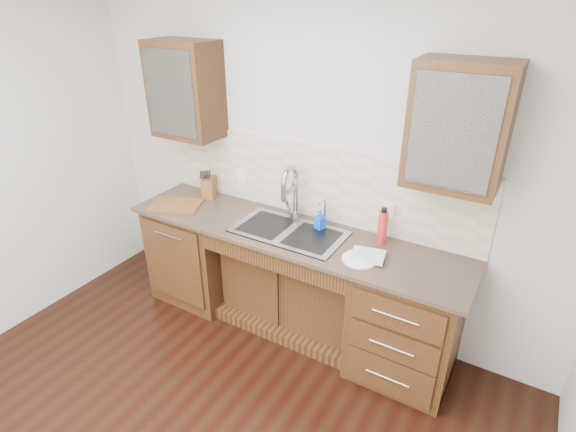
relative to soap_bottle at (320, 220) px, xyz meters
The scene contains 23 objects.
wall_back 0.46m from the soap_bottle, 128.31° to the left, with size 4.00×0.10×2.70m, color silver.
base_cabinet_left 1.26m from the soap_bottle, behind, with size 0.70×0.62×0.88m, color #593014.
base_cabinet_center 0.66m from the soap_bottle, 166.07° to the right, with size 1.20×0.44×0.70m, color #593014.
base_cabinet_right 0.96m from the soap_bottle, ahead, with size 0.70×0.62×0.88m, color #593014.
countertop 0.25m from the soap_bottle, 140.08° to the right, with size 2.70×0.65×0.03m, color #84705B.
backsplash 0.33m from the soap_bottle, 137.27° to the left, with size 2.70×0.02×0.59m, color beige.
sink 0.29m from the soap_bottle, 137.36° to the right, with size 0.84×0.46×0.19m, color #9E9EA5.
faucet 0.28m from the soap_bottle, 165.17° to the left, with size 0.04×0.04×0.40m, color #999993.
filter_tap 0.09m from the soap_bottle, 88.77° to the left, with size 0.02×0.02×0.24m, color #999993.
upper_cabinet_left 1.49m from the soap_bottle, behind, with size 0.55×0.34×0.75m, color #593014.
upper_cabinet_right 1.21m from the soap_bottle, ahead, with size 0.55×0.34×0.75m, color #593014.
outlet_left 0.85m from the soap_bottle, 169.62° to the left, with size 0.08×0.01×0.12m, color white.
outlet_right 0.51m from the soap_bottle, 17.84° to the left, with size 0.08×0.01×0.12m, color white.
soap_bottle is the anchor object (origin of this frame).
water_bottle 0.48m from the soap_bottle, ahead, with size 0.07×0.07×0.25m, color red.
plate 0.51m from the soap_bottle, 30.96° to the right, with size 0.24×0.24×0.01m, color white.
dish_towel 0.53m from the soap_bottle, 25.37° to the right, with size 0.22×0.16×0.03m, color white.
knife_block 1.10m from the soap_bottle, behind, with size 0.10×0.16×0.18m, color olive.
cutting_board 1.26m from the soap_bottle, 168.51° to the right, with size 0.41×0.29×0.02m, color brown.
cup_left_a 1.57m from the soap_bottle, behind, with size 0.12×0.12×0.09m, color silver.
cup_left_b 1.38m from the soap_bottle, behind, with size 0.10×0.10×0.10m, color white.
cup_right_a 1.11m from the soap_bottle, ahead, with size 0.11×0.11×0.09m, color white.
cup_right_b 1.26m from the soap_bottle, ahead, with size 0.11×0.11×0.10m, color white.
Camera 1 is at (1.49, -1.13, 2.54)m, focal length 28.00 mm.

